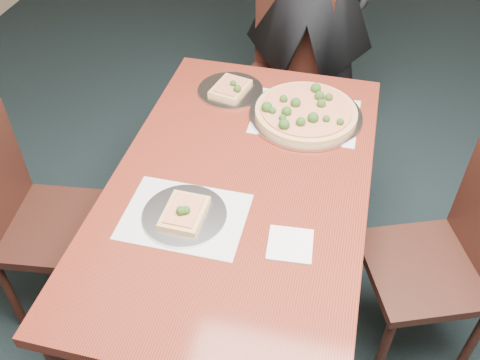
% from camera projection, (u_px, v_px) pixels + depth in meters
% --- Properties ---
extents(dining_table, '(0.90, 1.50, 0.75)m').
position_uv_depth(dining_table, '(240.00, 198.00, 1.95)').
color(dining_table, '#5F1C13').
rests_on(dining_table, ground).
extents(chair_far, '(0.50, 0.50, 0.91)m').
position_uv_depth(chair_far, '(283.00, 71.00, 2.84)').
color(chair_far, black).
rests_on(chair_far, ground).
extents(chair_left, '(0.47, 0.47, 0.91)m').
position_uv_depth(chair_left, '(32.00, 214.00, 2.09)').
color(chair_left, black).
rests_on(chair_left, ground).
extents(chair_right, '(0.55, 0.55, 0.91)m').
position_uv_depth(chair_right, '(449.00, 256.00, 1.94)').
color(chair_right, black).
rests_on(chair_right, ground).
extents(placemat_main, '(0.42, 0.32, 0.00)m').
position_uv_depth(placemat_main, '(306.00, 116.00, 2.16)').
color(placemat_main, white).
rests_on(placemat_main, dining_table).
extents(placemat_near, '(0.40, 0.30, 0.00)m').
position_uv_depth(placemat_near, '(185.00, 216.00, 1.76)').
color(placemat_near, white).
rests_on(placemat_near, dining_table).
extents(pizza_pan, '(0.45, 0.45, 0.08)m').
position_uv_depth(pizza_pan, '(305.00, 112.00, 2.14)').
color(pizza_pan, silver).
rests_on(pizza_pan, dining_table).
extents(slice_plate_near, '(0.28, 0.28, 0.06)m').
position_uv_depth(slice_plate_near, '(184.00, 214.00, 1.75)').
color(slice_plate_near, silver).
rests_on(slice_plate_near, dining_table).
extents(slice_plate_far, '(0.28, 0.28, 0.06)m').
position_uv_depth(slice_plate_far, '(231.00, 89.00, 2.28)').
color(slice_plate_far, silver).
rests_on(slice_plate_far, dining_table).
extents(napkin, '(0.15, 0.15, 0.01)m').
position_uv_depth(napkin, '(290.00, 244.00, 1.67)').
color(napkin, white).
rests_on(napkin, dining_table).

